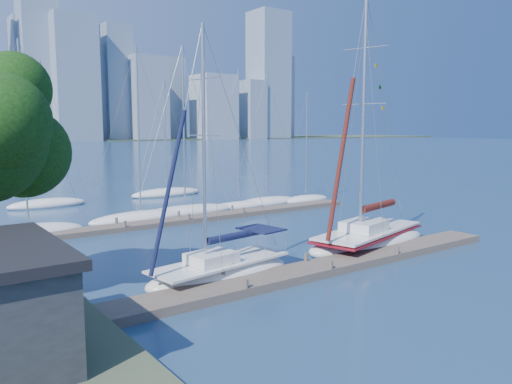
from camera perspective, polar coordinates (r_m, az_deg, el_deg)
ground at (r=25.34m, az=7.09°, el=-9.13°), size 700.00×700.00×0.00m
near_dock at (r=25.29m, az=7.09°, el=-8.69°), size 26.00×2.00×0.40m
far_dock at (r=39.14m, az=-6.96°, el=-3.04°), size 30.00×1.80×0.36m
sailboat_navy at (r=23.81m, az=-4.11°, el=-7.67°), size 7.95×3.62×12.21m
sailboat_maroon at (r=30.83m, az=12.76°, el=-4.15°), size 9.83×5.25×15.24m
bg_boat_0 at (r=36.53m, az=-24.52°, el=-4.21°), size 7.19×2.62×13.19m
bg_boat_1 at (r=39.80m, az=-13.01°, el=-2.86°), size 8.24×2.44×13.68m
bg_boat_2 at (r=41.88m, az=-8.08°, el=-2.25°), size 9.58×3.88×14.19m
bg_boat_3 at (r=44.98m, az=-1.94°, el=-1.58°), size 7.15×3.21×12.64m
bg_boat_4 at (r=47.12m, az=1.25°, el=-1.15°), size 7.38×3.58×12.53m
bg_boat_5 at (r=49.38m, az=5.72°, el=-0.83°), size 5.76×2.54×10.94m
bg_boat_6 at (r=49.73m, az=-22.74°, el=-1.25°), size 7.16×3.17×13.58m
bg_boat_7 at (r=54.43m, az=-10.18°, el=-0.12°), size 8.32×4.51×12.63m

